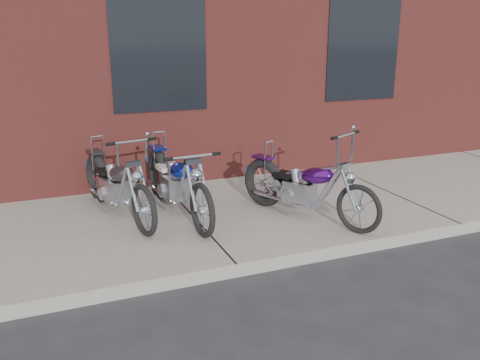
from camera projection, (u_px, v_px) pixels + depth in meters
name	position (u px, v px, depth m)	size (l,w,h in m)	color
ground	(237.00, 278.00, 5.24)	(120.00, 120.00, 0.00)	#2A292D
sidewalk	(194.00, 222.00, 6.55)	(22.00, 3.00, 0.15)	gray
chopper_purple	(304.00, 189.00, 6.41)	(0.97, 1.92, 1.16)	black
chopper_blue	(177.00, 184.00, 6.51)	(0.55, 2.25, 0.98)	black
chopper_third	(117.00, 187.00, 6.46)	(0.68, 2.13, 1.10)	black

